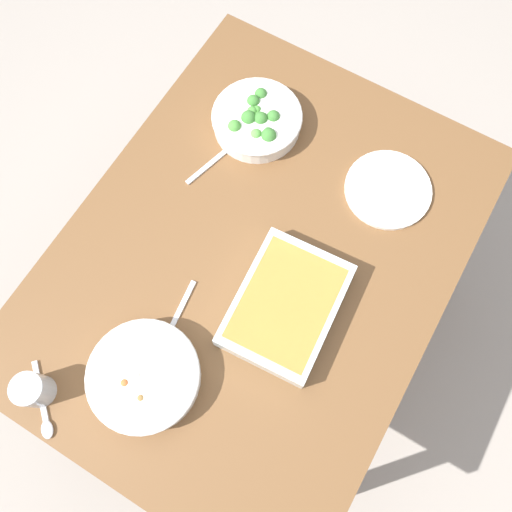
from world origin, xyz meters
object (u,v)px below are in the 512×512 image
Objects in this scene: side_plate at (388,189)px; spoon_by_stew at (173,324)px; baking_dish at (286,305)px; spoon_by_broccoli at (220,156)px; drink_cup at (34,390)px; spoon_spare at (44,411)px; broccoli_bowl at (257,120)px; stew_bowl at (144,376)px.

side_plate is 0.63m from spoon_by_stew.
baking_dish is 0.27m from spoon_by_stew.
drink_cup is at bearing -2.43° from spoon_by_broccoli.
side_plate is at bearing 154.42° from spoon_spare.
spoon_spare is (0.74, 0.00, 0.00)m from spoon_by_broccoli.
drink_cup is 0.59× the size of spoon_spare.
side_plate is at bearing 153.79° from spoon_by_stew.
baking_dish is 0.41m from side_plate.
baking_dish reaches higher than spoon_spare.
broccoli_bowl is at bearing -89.16° from side_plate.
stew_bowl is 0.24m from drink_cup.
broccoli_bowl reaches higher than baking_dish.
drink_cup is 0.71m from spoon_by_broccoli.
broccoli_bowl reaches higher than spoon_spare.
broccoli_bowl is 0.75× the size of baking_dish.
drink_cup reaches higher than spoon_by_stew.
spoon_by_stew is (0.57, -0.28, -0.00)m from side_plate.
baking_dish is at bearing 128.78° from spoon_by_stew.
drink_cup is at bearing -31.70° from spoon_by_stew.
spoon_by_broccoli is at bearing -179.80° from spoon_spare.
stew_bowl reaches higher than spoon_spare.
drink_cup is at bearing -52.20° from stew_bowl.
side_plate is 1.52× the size of spoon_spare.
drink_cup is at bearing -40.45° from baking_dish.
stew_bowl is 1.72× the size of spoon_spare.
side_plate reaches higher than spoon_spare.
broccoli_bowl reaches higher than stew_bowl.
broccoli_bowl is 1.36× the size of spoon_by_broccoli.
stew_bowl is at bearing 15.64° from spoon_by_broccoli.
baking_dish is 0.58m from spoon_spare.
stew_bowl is 0.74m from side_plate.
drink_cup is 0.95m from side_plate.
spoon_by_stew is at bearing -51.22° from baking_dish.
spoon_by_stew is 0.45m from spoon_by_broccoli.
stew_bowl is 0.58m from spoon_by_broccoli.
spoon_spare is at bearing -41.71° from stew_bowl.
broccoli_bowl is at bearing -141.89° from baking_dish.
stew_bowl reaches higher than side_plate.
baking_dish is 3.71× the size of drink_cup.
baking_dish is (-0.30, 0.19, 0.00)m from stew_bowl.
spoon_by_stew is at bearing 155.62° from spoon_spare.
broccoli_bowl reaches higher than spoon_by_stew.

